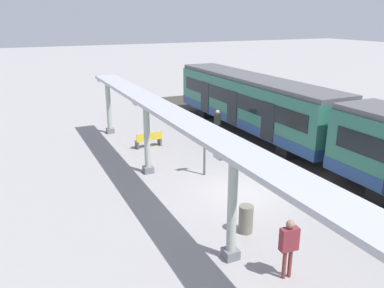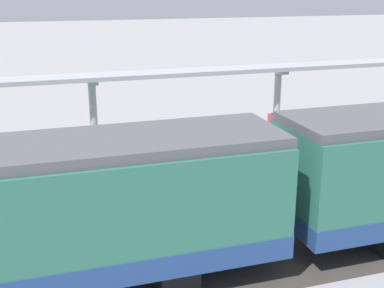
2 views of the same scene
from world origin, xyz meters
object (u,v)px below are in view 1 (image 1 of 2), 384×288
platform_info_sign (205,147)px  train_near_carriage (251,103)px  canopy_pillar_nearest (109,106)px  canopy_pillar_third (232,207)px  bench_mid_platform (149,139)px  passenger_waiting_near_edge (217,121)px  passenger_by_the_benches (289,242)px  trash_bin (246,219)px  canopy_pillar_second (147,137)px

platform_info_sign → train_near_carriage: bearing=-138.8°
canopy_pillar_nearest → platform_info_sign: (-2.23, 8.47, -0.38)m
canopy_pillar_third → bench_mid_platform: 11.09m
passenger_waiting_near_edge → passenger_by_the_benches: 12.85m
passenger_waiting_near_edge → trash_bin: bearing=66.6°
platform_info_sign → passenger_by_the_benches: platform_info_sign is taller
train_near_carriage → canopy_pillar_third: 13.57m
trash_bin → train_near_carriage: bearing=-123.7°
canopy_pillar_second → canopy_pillar_third: same height
train_near_carriage → trash_bin: bearing=56.3°
canopy_pillar_third → passenger_waiting_near_edge: size_ratio=1.91×
canopy_pillar_nearest → train_near_carriage: bearing=155.8°
canopy_pillar_second → platform_info_sign: canopy_pillar_second is taller
passenger_waiting_near_edge → passenger_by_the_benches: size_ratio=1.00×
canopy_pillar_nearest → passenger_waiting_near_edge: bearing=143.6°
train_near_carriage → canopy_pillar_nearest: bearing=-24.2°
bench_mid_platform → passenger_by_the_benches: bearing=88.5°
canopy_pillar_nearest → canopy_pillar_third: (0.00, 14.58, 0.00)m
train_near_carriage → canopy_pillar_nearest: 8.63m
train_near_carriage → bench_mid_platform: (6.62, 0.11, -1.39)m
canopy_pillar_third → train_near_carriage: bearing=-125.5°
passenger_by_the_benches → passenger_waiting_near_edge: bearing=-110.1°
canopy_pillar_third → passenger_by_the_benches: (-0.94, 1.44, -0.60)m
bench_mid_platform → trash_bin: size_ratio=1.58×
canopy_pillar_third → passenger_by_the_benches: 1.82m
canopy_pillar_third → passenger_by_the_benches: canopy_pillar_third is taller
trash_bin → passenger_by_the_benches: 2.61m
platform_info_sign → bench_mid_platform: bearing=-78.7°
canopy_pillar_second → bench_mid_platform: 3.92m
train_near_carriage → passenger_waiting_near_edge: (2.52, 0.42, -0.73)m
trash_bin → passenger_waiting_near_edge: size_ratio=0.54×
train_near_carriage → canopy_pillar_second: (7.88, 3.60, -0.12)m
train_near_carriage → canopy_pillar_nearest: size_ratio=4.26×
train_near_carriage → passenger_waiting_near_edge: bearing=9.4°
train_near_carriage → canopy_pillar_third: bearing=54.5°
canopy_pillar_nearest → platform_info_sign: canopy_pillar_nearest is taller
passenger_by_the_benches → platform_info_sign: bearing=-99.7°
canopy_pillar_nearest → platform_info_sign: size_ratio=1.53×
train_near_carriage → platform_info_sign: 7.52m
canopy_pillar_second → passenger_waiting_near_edge: (-5.36, -3.18, -0.61)m
canopy_pillar_second → passenger_waiting_near_edge: bearing=-149.3°
platform_info_sign → passenger_waiting_near_edge: 5.50m
platform_info_sign → passenger_waiting_near_edge: (-3.13, -4.52, -0.22)m
canopy_pillar_third → platform_info_sign: 6.51m
canopy_pillar_nearest → canopy_pillar_third: bearing=90.0°
canopy_pillar_second → platform_info_sign: 2.63m
train_near_carriage → canopy_pillar_second: size_ratio=4.26×
train_near_carriage → canopy_pillar_nearest: train_near_carriage is taller
train_near_carriage → platform_info_sign: size_ratio=6.52×
canopy_pillar_second → platform_info_sign: bearing=148.9°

